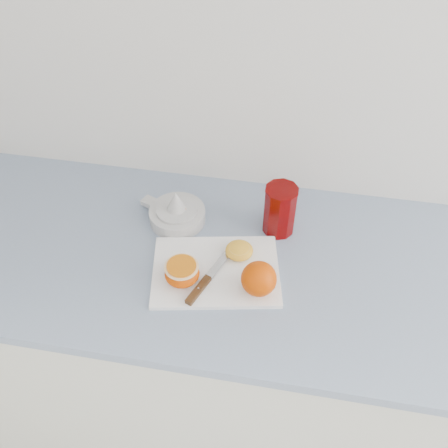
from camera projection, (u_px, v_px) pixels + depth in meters
name	position (u px, v px, depth m)	size (l,w,h in m)	color
counter	(234.00, 349.00, 1.58)	(2.63, 0.64, 0.89)	silver
cutting_board	(216.00, 271.00, 1.23)	(0.31, 0.22, 0.01)	white
whole_orange	(259.00, 279.00, 1.15)	(0.08, 0.08, 0.08)	#D76000
half_orange	(182.00, 272.00, 1.18)	(0.08, 0.08, 0.05)	#D76000
squeezed_shell	(239.00, 250.00, 1.25)	(0.07, 0.07, 0.03)	gold
paring_knife	(203.00, 285.00, 1.18)	(0.09, 0.20, 0.01)	#4A3216
citrus_juicer	(177.00, 213.00, 1.34)	(0.19, 0.15, 0.10)	silver
red_tumbler	(280.00, 211.00, 1.29)	(0.09, 0.09, 0.14)	#5C0101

